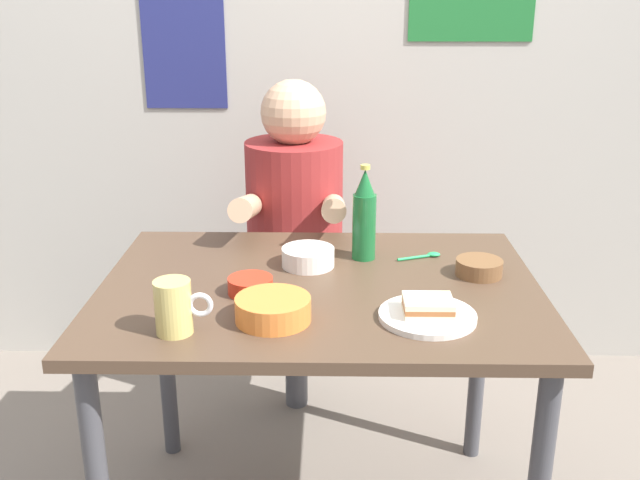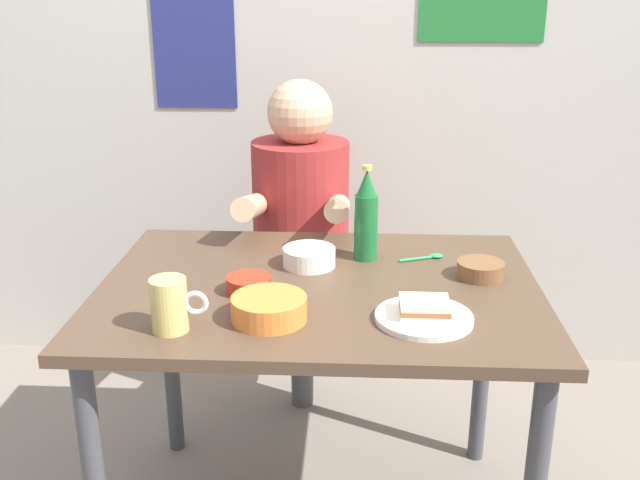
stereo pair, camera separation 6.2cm
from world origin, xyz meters
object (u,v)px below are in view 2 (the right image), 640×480
at_px(person_seated, 300,204).
at_px(condiment_bowl_brown, 480,269).
at_px(stool, 302,316).
at_px(beer_bottle, 366,217).
at_px(dining_table, 319,318).
at_px(sandwich, 424,307).
at_px(beer_mug, 170,305).
at_px(plate_orange, 424,318).

xyz_separation_m(person_seated, condiment_bowl_brown, (0.51, -0.55, -0.00)).
relative_size(stool, beer_bottle, 1.72).
height_order(dining_table, sandwich, sandwich).
bearing_deg(beer_mug, sandwich, 7.95).
height_order(stool, condiment_bowl_brown, condiment_bowl_brown).
bearing_deg(stool, condiment_bowl_brown, -48.06).
relative_size(stool, beer_mug, 3.57).
height_order(beer_mug, beer_bottle, beer_bottle).
relative_size(person_seated, condiment_bowl_brown, 6.00).
relative_size(stool, condiment_bowl_brown, 3.75).
bearing_deg(person_seated, beer_bottle, -63.85).
height_order(person_seated, sandwich, person_seated).
relative_size(person_seated, beer_mug, 5.71).
distance_m(beer_bottle, condiment_bowl_brown, 0.33).
bearing_deg(dining_table, sandwich, -38.45).
bearing_deg(plate_orange, beer_bottle, 108.59).
bearing_deg(beer_mug, stool, 76.88).
bearing_deg(beer_bottle, condiment_bowl_brown, -22.10).
xyz_separation_m(stool, person_seated, (-0.00, -0.01, 0.42)).
bearing_deg(beer_bottle, beer_mug, -132.62).
bearing_deg(stool, person_seated, -90.00).
relative_size(beer_bottle, condiment_bowl_brown, 2.18).
relative_size(sandwich, beer_mug, 0.87).
xyz_separation_m(person_seated, sandwich, (0.34, -0.81, 0.01)).
bearing_deg(condiment_bowl_brown, person_seated, 132.51).
height_order(dining_table, condiment_bowl_brown, condiment_bowl_brown).
xyz_separation_m(sandwich, condiment_bowl_brown, (0.16, 0.26, -0.01)).
relative_size(stool, sandwich, 4.09).
bearing_deg(stool, beer_mug, -103.12).
height_order(stool, sandwich, sandwich).
bearing_deg(sandwich, stool, 112.43).
relative_size(dining_table, stool, 2.44).
distance_m(dining_table, beer_mug, 0.44).
height_order(dining_table, plate_orange, plate_orange).
relative_size(person_seated, sandwich, 6.54).
distance_m(stool, sandwich, 0.99).
relative_size(sandwich, beer_bottle, 0.42).
distance_m(person_seated, condiment_bowl_brown, 0.75).
bearing_deg(beer_bottle, dining_table, -122.07).
relative_size(dining_table, beer_bottle, 4.20).
bearing_deg(plate_orange, beer_mug, -172.05).
xyz_separation_m(person_seated, beer_bottle, (0.21, -0.43, 0.09)).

